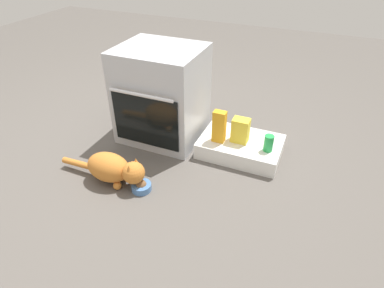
{
  "coord_description": "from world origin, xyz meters",
  "views": [
    {
      "loc": [
        1.13,
        -1.57,
        1.44
      ],
      "look_at": [
        0.45,
        0.03,
        0.25
      ],
      "focal_mm": 30.25,
      "sensor_mm": 36.0,
      "label": 1
    }
  ],
  "objects_px": {
    "cat": "(113,168)",
    "snack_bag": "(240,130)",
    "oven": "(162,95)",
    "pantry_cabinet": "(240,147)",
    "juice_carton": "(219,127)",
    "soda_can": "(269,143)",
    "food_bowl": "(141,186)"
  },
  "relations": [
    {
      "from": "cat",
      "to": "snack_bag",
      "type": "height_order",
      "value": "snack_bag"
    },
    {
      "from": "oven",
      "to": "cat",
      "type": "height_order",
      "value": "oven"
    },
    {
      "from": "pantry_cabinet",
      "to": "oven",
      "type": "bearing_deg",
      "value": 178.92
    },
    {
      "from": "pantry_cabinet",
      "to": "juice_carton",
      "type": "height_order",
      "value": "juice_carton"
    },
    {
      "from": "pantry_cabinet",
      "to": "soda_can",
      "type": "xyz_separation_m",
      "value": [
        0.21,
        -0.05,
        0.12
      ]
    },
    {
      "from": "snack_bag",
      "to": "juice_carton",
      "type": "distance_m",
      "value": 0.16
    },
    {
      "from": "soda_can",
      "to": "juice_carton",
      "type": "distance_m",
      "value": 0.36
    },
    {
      "from": "cat",
      "to": "snack_bag",
      "type": "xyz_separation_m",
      "value": [
        0.67,
        0.62,
        0.1
      ]
    },
    {
      "from": "soda_can",
      "to": "juice_carton",
      "type": "height_order",
      "value": "juice_carton"
    },
    {
      "from": "pantry_cabinet",
      "to": "juice_carton",
      "type": "xyz_separation_m",
      "value": [
        -0.15,
        -0.07,
        0.18
      ]
    },
    {
      "from": "cat",
      "to": "pantry_cabinet",
      "type": "bearing_deg",
      "value": 43.44
    },
    {
      "from": "oven",
      "to": "pantry_cabinet",
      "type": "xyz_separation_m",
      "value": [
        0.65,
        -0.01,
        -0.3
      ]
    },
    {
      "from": "cat",
      "to": "soda_can",
      "type": "distance_m",
      "value": 1.06
    },
    {
      "from": "snack_bag",
      "to": "juice_carton",
      "type": "height_order",
      "value": "juice_carton"
    },
    {
      "from": "oven",
      "to": "food_bowl",
      "type": "distance_m",
      "value": 0.75
    },
    {
      "from": "snack_bag",
      "to": "oven",
      "type": "bearing_deg",
      "value": 177.47
    },
    {
      "from": "snack_bag",
      "to": "soda_can",
      "type": "relative_size",
      "value": 1.5
    },
    {
      "from": "pantry_cabinet",
      "to": "soda_can",
      "type": "relative_size",
      "value": 4.92
    },
    {
      "from": "food_bowl",
      "to": "snack_bag",
      "type": "height_order",
      "value": "snack_bag"
    },
    {
      "from": "pantry_cabinet",
      "to": "snack_bag",
      "type": "xyz_separation_m",
      "value": [
        -0.01,
        -0.02,
        0.15
      ]
    },
    {
      "from": "pantry_cabinet",
      "to": "snack_bag",
      "type": "bearing_deg",
      "value": -118.55
    },
    {
      "from": "snack_bag",
      "to": "juice_carton",
      "type": "xyz_separation_m",
      "value": [
        -0.14,
        -0.06,
        0.03
      ]
    },
    {
      "from": "cat",
      "to": "snack_bag",
      "type": "bearing_deg",
      "value": 43.08
    },
    {
      "from": "pantry_cabinet",
      "to": "food_bowl",
      "type": "height_order",
      "value": "pantry_cabinet"
    },
    {
      "from": "pantry_cabinet",
      "to": "soda_can",
      "type": "bearing_deg",
      "value": -14.82
    },
    {
      "from": "pantry_cabinet",
      "to": "cat",
      "type": "height_order",
      "value": "cat"
    },
    {
      "from": "pantry_cabinet",
      "to": "food_bowl",
      "type": "relative_size",
      "value": 4.58
    },
    {
      "from": "cat",
      "to": "snack_bag",
      "type": "relative_size",
      "value": 3.62
    },
    {
      "from": "snack_bag",
      "to": "juice_carton",
      "type": "bearing_deg",
      "value": -157.8
    },
    {
      "from": "soda_can",
      "to": "cat",
      "type": "bearing_deg",
      "value": -146.52
    },
    {
      "from": "food_bowl",
      "to": "juice_carton",
      "type": "xyz_separation_m",
      "value": [
        0.33,
        0.57,
        0.21
      ]
    },
    {
      "from": "juice_carton",
      "to": "snack_bag",
      "type": "bearing_deg",
      "value": 22.2
    }
  ]
}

